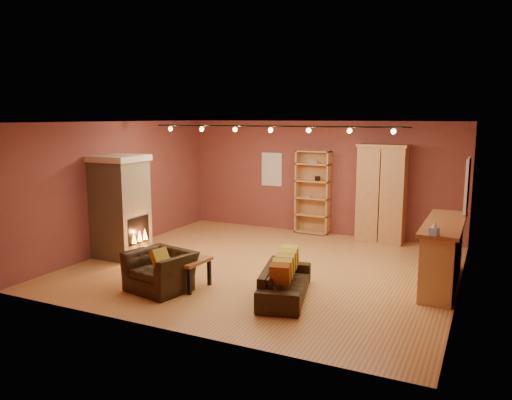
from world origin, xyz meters
The scene contains 16 objects.
floor centered at (0.00, 0.00, 0.00)m, with size 7.00×7.00×0.00m, color #AF743E.
ceiling centered at (0.00, 0.00, 2.80)m, with size 7.00×7.00×0.00m, color brown.
back_wall centered at (0.00, 3.25, 1.40)m, with size 7.00×0.02×2.80m, color brown.
left_wall centered at (-3.50, 0.00, 1.40)m, with size 0.02×6.50×2.80m, color brown.
right_wall centered at (3.50, 0.00, 1.40)m, with size 0.02×6.50×2.80m, color brown.
fireplace centered at (-3.04, -0.60, 1.06)m, with size 1.01×0.98×2.12m.
back_window centered at (-1.30, 3.23, 1.55)m, with size 0.56×0.04×0.86m, color silver.
bookcase centered at (-0.12, 3.14, 1.06)m, with size 0.85×0.33×2.08m.
armoire centered at (1.60, 2.96, 1.15)m, with size 1.12×0.64×2.28m.
bar_counter centered at (3.20, 0.32, 0.57)m, with size 0.63×2.36×1.13m.
tissue_box centered at (3.15, -0.80, 1.22)m, with size 0.16×0.16×0.23m.
right_window centered at (3.47, 1.40, 1.65)m, with size 0.05×0.90×1.00m, color silver.
loveseat centered at (0.97, -1.38, 0.36)m, with size 0.91×1.80×0.74m.
armchair centered at (-1.06, -1.97, 0.45)m, with size 1.13×0.85×0.89m.
coffee_table centered at (-0.75, -1.66, 0.43)m, with size 0.72×0.72×0.51m.
track_rail centered at (0.00, 0.20, 2.68)m, with size 5.20×0.09×0.13m.
Camera 1 is at (3.88, -8.57, 2.90)m, focal length 35.00 mm.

